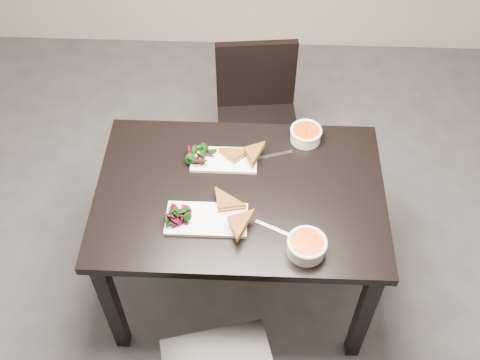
{
  "coord_description": "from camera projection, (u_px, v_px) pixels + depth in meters",
  "views": [
    {
      "loc": [
        0.32,
        -0.99,
        2.59
      ],
      "look_at": [
        0.26,
        0.49,
        0.82
      ],
      "focal_mm": 42.73,
      "sensor_mm": 36.0,
      "label": 1
    }
  ],
  "objects": [
    {
      "name": "cutlery_near",
      "position": [
        276.0,
        230.0,
        2.23
      ],
      "size": [
        0.17,
        0.09,
        0.0
      ],
      "primitive_type": "cube",
      "rotation": [
        0.0,
        0.0,
        -0.44
      ],
      "color": "silver",
      "rests_on": "table"
    },
    {
      "name": "soup_bowl_far",
      "position": [
        306.0,
        134.0,
        2.52
      ],
      "size": [
        0.14,
        0.14,
        0.06
      ],
      "color": "white",
      "rests_on": "table"
    },
    {
      "name": "salad_near",
      "position": [
        181.0,
        214.0,
        2.24
      ],
      "size": [
        0.1,
        0.09,
        0.04
      ],
      "primitive_type": null,
      "color": "black",
      "rests_on": "plate_near"
    },
    {
      "name": "soup_bowl_near",
      "position": [
        307.0,
        246.0,
        2.14
      ],
      "size": [
        0.15,
        0.15,
        0.07
      ],
      "color": "white",
      "rests_on": "table"
    },
    {
      "name": "plate_far",
      "position": [
        224.0,
        160.0,
        2.46
      ],
      "size": [
        0.28,
        0.14,
        0.01
      ],
      "primitive_type": "cube",
      "color": "white",
      "rests_on": "table"
    },
    {
      "name": "cutlery_far",
      "position": [
        272.0,
        155.0,
        2.48
      ],
      "size": [
        0.18,
        0.07,
        0.0
      ],
      "primitive_type": "cube",
      "rotation": [
        0.0,
        0.0,
        0.3
      ],
      "color": "silver",
      "rests_on": "table"
    },
    {
      "name": "chair_far",
      "position": [
        257.0,
        112.0,
        3.05
      ],
      "size": [
        0.46,
        0.46,
        0.85
      ],
      "rotation": [
        0.0,
        0.0,
        0.11
      ],
      "color": "black",
      "rests_on": "ground"
    },
    {
      "name": "sandwich_near",
      "position": [
        223.0,
        212.0,
        2.24
      ],
      "size": [
        0.18,
        0.15,
        0.05
      ],
      "primitive_type": null,
      "rotation": [
        0.0,
        0.0,
        0.19
      ],
      "color": "#9A5D20",
      "rests_on": "plate_near"
    },
    {
      "name": "salad_far",
      "position": [
        201.0,
        155.0,
        2.44
      ],
      "size": [
        0.09,
        0.08,
        0.04
      ],
      "primitive_type": null,
      "color": "black",
      "rests_on": "plate_far"
    },
    {
      "name": "sandwich_far",
      "position": [
        239.0,
        158.0,
        2.43
      ],
      "size": [
        0.18,
        0.18,
        0.05
      ],
      "primitive_type": null,
      "rotation": [
        0.0,
        0.0,
        0.8
      ],
      "color": "#9A5D20",
      "rests_on": "plate_far"
    },
    {
      "name": "plate_near",
      "position": [
        207.0,
        219.0,
        2.26
      ],
      "size": [
        0.32,
        0.16,
        0.02
      ],
      "primitive_type": "cube",
      "color": "white",
      "rests_on": "table"
    },
    {
      "name": "room_shell",
      "position": [
        109.0,
        47.0,
        1.22
      ],
      "size": [
        5.02,
        5.02,
        2.81
      ],
      "color": "beige",
      "rests_on": "ground"
    },
    {
      "name": "table",
      "position": [
        240.0,
        205.0,
        2.44
      ],
      "size": [
        1.2,
        0.8,
        0.75
      ],
      "color": "black",
      "rests_on": "ground"
    }
  ]
}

